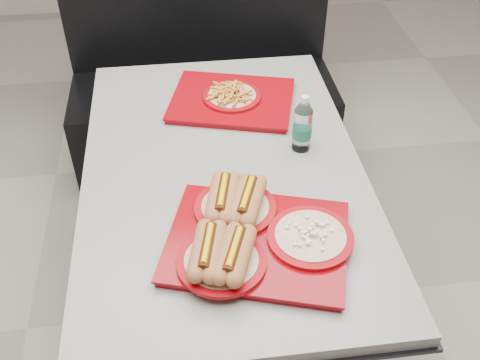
{
  "coord_description": "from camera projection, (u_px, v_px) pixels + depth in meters",
  "views": [
    {
      "loc": [
        -0.12,
        -1.4,
        1.91
      ],
      "look_at": [
        0.03,
        -0.16,
        0.83
      ],
      "focal_mm": 42.0,
      "sensor_mm": 36.0,
      "label": 1
    }
  ],
  "objects": [
    {
      "name": "water_bottle",
      "position": [
        302.0,
        126.0,
        1.84
      ],
      "size": [
        0.06,
        0.06,
        0.2
      ],
      "rotation": [
        0.0,
        0.0,
        0.3
      ],
      "color": "silver",
      "rests_on": "diner_table"
    },
    {
      "name": "tray_near",
      "position": [
        250.0,
        234.0,
        1.54
      ],
      "size": [
        0.58,
        0.51,
        0.11
      ],
      "rotation": [
        0.0,
        0.0,
        -0.3
      ],
      "color": "maroon",
      "rests_on": "diner_table"
    },
    {
      "name": "diner_table",
      "position": [
        224.0,
        204.0,
        1.92
      ],
      "size": [
        0.92,
        1.42,
        0.75
      ],
      "color": "black",
      "rests_on": "ground"
    },
    {
      "name": "ground",
      "position": [
        227.0,
        308.0,
        2.31
      ],
      "size": [
        6.0,
        6.0,
        0.0
      ],
      "primitive_type": "plane",
      "color": "#A19C91",
      "rests_on": "ground"
    },
    {
      "name": "tray_far",
      "position": [
        232.0,
        98.0,
        2.08
      ],
      "size": [
        0.52,
        0.45,
        0.09
      ],
      "rotation": [
        0.0,
        0.0,
        -0.27
      ],
      "color": "maroon",
      "rests_on": "diner_table"
    },
    {
      "name": "booth_bench",
      "position": [
        202.0,
        85.0,
        2.86
      ],
      "size": [
        1.3,
        0.57,
        1.35
      ],
      "color": "black",
      "rests_on": "ground"
    }
  ]
}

